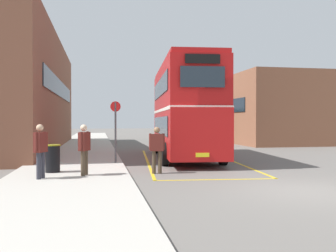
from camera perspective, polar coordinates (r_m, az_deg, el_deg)
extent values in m
plane|color=#66605B|center=(24.38, 2.45, -3.72)|extent=(135.60, 135.60, 0.00)
cube|color=#B2ADA3|center=(26.15, -12.82, -3.28)|extent=(4.00, 57.60, 0.14)
cube|color=brown|center=(27.18, -22.75, 4.59)|extent=(6.16, 21.93, 7.49)
cube|color=#232D38|center=(26.74, -16.19, 5.49)|extent=(0.06, 16.67, 1.10)
cube|color=brown|center=(35.90, 13.25, 2.33)|extent=(7.07, 16.22, 5.77)
cube|color=#19232D|center=(34.61, 7.84, 2.88)|extent=(0.06, 12.32, 1.10)
cylinder|color=black|center=(22.00, -1.90, -2.91)|extent=(0.37, 1.02, 1.00)
cylinder|color=black|center=(22.30, 4.62, -2.86)|extent=(0.37, 1.02, 1.00)
cylinder|color=black|center=(15.89, -0.48, -4.35)|extent=(0.37, 1.02, 1.00)
cylinder|color=black|center=(16.31, 8.45, -4.23)|extent=(0.37, 1.02, 1.00)
cube|color=#B71414|center=(19.03, 2.50, -0.78)|extent=(3.34, 10.09, 2.10)
cube|color=#B71414|center=(19.09, 2.50, 5.54)|extent=(3.32, 9.89, 2.10)
cube|color=#B71414|center=(19.22, 2.51, 8.95)|extent=(3.21, 9.79, 0.20)
cube|color=white|center=(19.03, 2.50, 2.38)|extent=(3.36, 9.99, 0.14)
cube|color=#232D38|center=(18.89, -1.25, 0.12)|extent=(0.76, 8.10, 0.84)
cube|color=#232D38|center=(18.96, -1.25, 5.87)|extent=(0.76, 8.10, 0.84)
cube|color=#232D38|center=(19.24, 6.18, 0.13)|extent=(0.76, 8.10, 0.84)
cube|color=#232D38|center=(19.31, 6.19, 5.77)|extent=(0.76, 8.10, 0.84)
cube|color=#232D38|center=(14.21, 5.35, 7.55)|extent=(1.71, 0.19, 0.80)
cube|color=black|center=(14.31, 5.35, 10.26)|extent=(1.35, 0.16, 0.36)
cube|color=#232D38|center=(23.96, 0.83, 0.51)|extent=(1.96, 0.22, 1.00)
cube|color=yellow|center=(14.18, 5.33, -4.46)|extent=(0.52, 0.08, 0.16)
cylinder|color=black|center=(38.28, -0.22, -1.37)|extent=(0.33, 0.94, 0.92)
cylinder|color=black|center=(39.02, 3.40, -1.33)|extent=(0.33, 0.94, 0.92)
cylinder|color=black|center=(33.55, 1.95, -1.68)|extent=(0.33, 0.94, 0.92)
cylinder|color=black|center=(34.39, 6.02, -1.63)|extent=(0.33, 0.94, 0.92)
cube|color=#1E512D|center=(36.26, 2.73, 0.31)|extent=(3.10, 8.37, 2.60)
cube|color=silver|center=(36.27, 2.73, 2.46)|extent=(2.93, 8.03, 0.12)
cube|color=#232D38|center=(35.89, 0.83, 0.86)|extent=(0.54, 6.55, 0.96)
cube|color=#232D38|center=(36.66, 4.60, 0.86)|extent=(0.54, 6.55, 0.96)
cube|color=#232D38|center=(40.20, 0.92, 0.79)|extent=(1.97, 0.19, 1.10)
cylinder|color=#473828|center=(13.57, -1.26, -5.60)|extent=(0.14, 0.14, 0.83)
cylinder|color=#473828|center=(13.58, -2.19, -5.60)|extent=(0.14, 0.14, 0.83)
cube|color=#591E19|center=(13.51, -1.73, -2.54)|extent=(0.52, 0.30, 0.62)
cylinder|color=#591E19|center=(13.51, -0.70, -2.41)|extent=(0.09, 0.09, 0.59)
cylinder|color=#591E19|center=(13.52, -2.75, -2.40)|extent=(0.09, 0.09, 0.59)
sphere|color=#8C6647|center=(13.47, -1.73, -0.62)|extent=(0.22, 0.22, 0.22)
cylinder|color=#473828|center=(12.41, -12.95, -5.62)|extent=(0.14, 0.14, 0.81)
cylinder|color=#473828|center=(12.60, -12.51, -5.52)|extent=(0.14, 0.14, 0.81)
cube|color=#591E19|center=(12.45, -12.74, -2.32)|extent=(0.40, 0.52, 0.61)
cylinder|color=#591E19|center=(12.24, -13.23, -2.23)|extent=(0.09, 0.09, 0.58)
cylinder|color=#591E19|center=(12.66, -12.27, -2.13)|extent=(0.09, 0.09, 0.58)
sphere|color=beige|center=(12.44, -12.83, -0.27)|extent=(0.22, 0.22, 0.22)
cylinder|color=#2D2D38|center=(12.08, -19.26, -5.81)|extent=(0.14, 0.14, 0.82)
cylinder|color=#2D2D38|center=(12.26, -18.73, -5.71)|extent=(0.14, 0.14, 0.82)
cube|color=#591E19|center=(12.11, -19.01, -2.38)|extent=(0.39, 0.53, 0.61)
cylinder|color=#591E19|center=(11.90, -19.61, -2.29)|extent=(0.09, 0.09, 0.58)
cylinder|color=#591E19|center=(12.31, -18.43, -2.19)|extent=(0.09, 0.09, 0.58)
sphere|color=tan|center=(12.10, -19.10, -0.26)|extent=(0.22, 0.22, 0.22)
cylinder|color=black|center=(13.54, -17.32, -4.86)|extent=(0.50, 0.50, 0.92)
cylinder|color=olive|center=(13.50, -17.32, -2.83)|extent=(0.53, 0.53, 0.04)
cylinder|color=#4C4C51|center=(16.03, -8.07, -0.98)|extent=(0.08, 0.08, 2.58)
cylinder|color=red|center=(16.03, -8.08, 2.99)|extent=(0.44, 0.12, 0.44)
cube|color=gold|center=(17.97, -3.21, -5.34)|extent=(1.19, 11.87, 0.01)
cube|color=gold|center=(18.58, 9.43, -5.14)|extent=(1.19, 11.87, 0.01)
cube|color=gold|center=(12.36, 7.48, -8.17)|extent=(4.17, 0.50, 0.01)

